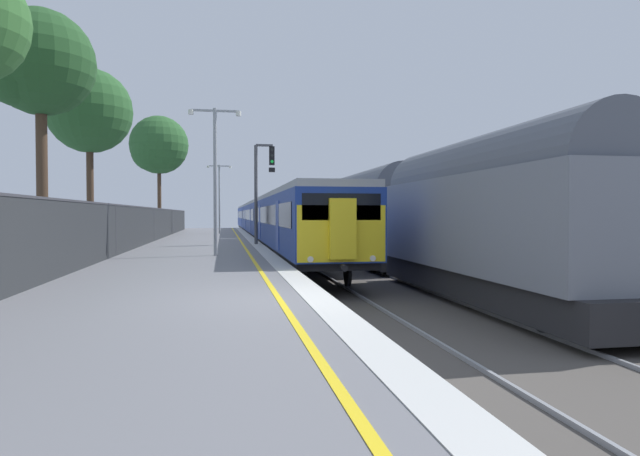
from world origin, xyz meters
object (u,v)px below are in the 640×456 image
at_px(platform_lamp_mid, 215,169).
at_px(background_tree_back, 91,113).
at_px(freight_train_adjacent_track, 369,214).
at_px(platform_lamp_far, 219,193).
at_px(background_tree_left, 36,66).
at_px(background_tree_right, 157,147).
at_px(signal_gantry, 261,182).
at_px(commuter_train_at_platform, 264,218).

bearing_deg(platform_lamp_mid, background_tree_back, 143.58).
relative_size(freight_train_adjacent_track, platform_lamp_mid, 6.64).
height_order(platform_lamp_mid, platform_lamp_far, platform_lamp_far).
bearing_deg(platform_lamp_mid, freight_train_adjacent_track, 37.61).
distance_m(platform_lamp_mid, background_tree_left, 6.88).
bearing_deg(background_tree_right, signal_gantry, -64.93).
height_order(commuter_train_at_platform, platform_lamp_mid, platform_lamp_mid).
xyz_separation_m(commuter_train_at_platform, signal_gantry, (-1.49, -18.13, 2.05)).
xyz_separation_m(platform_lamp_far, background_tree_right, (-4.75, -1.65, 3.54)).
height_order(freight_train_adjacent_track, background_tree_back, background_tree_back).
bearing_deg(signal_gantry, background_tree_right, 115.07).
distance_m(signal_gantry, background_tree_back, 8.97).
height_order(signal_gantry, platform_lamp_far, platform_lamp_far).
distance_m(signal_gantry, background_tree_right, 16.99).
distance_m(platform_lamp_mid, background_tree_right, 23.56).
bearing_deg(commuter_train_at_platform, background_tree_right, -160.09).
xyz_separation_m(commuter_train_at_platform, background_tree_right, (-8.52, -3.09, 5.63)).
bearing_deg(platform_lamp_far, background_tree_back, -104.73).
distance_m(background_tree_right, background_tree_back, 18.86).
distance_m(freight_train_adjacent_track, background_tree_right, 21.62).
bearing_deg(commuter_train_at_platform, background_tree_left, -109.06).
bearing_deg(background_tree_back, background_tree_right, 88.09).
bearing_deg(commuter_train_at_platform, freight_train_adjacent_track, -78.62).
bearing_deg(freight_train_adjacent_track, signal_gantry, 162.16).
height_order(signal_gantry, platform_lamp_mid, platform_lamp_mid).
relative_size(commuter_train_at_platform, freight_train_adjacent_track, 1.68).
distance_m(commuter_train_at_platform, background_tree_right, 10.67).
relative_size(freight_train_adjacent_track, signal_gantry, 7.06).
height_order(background_tree_right, background_tree_back, background_tree_right).
bearing_deg(platform_lamp_far, platform_lamp_mid, -90.00).
bearing_deg(signal_gantry, background_tree_back, -153.74).
distance_m(platform_lamp_far, background_tree_right, 6.15).
bearing_deg(background_tree_back, signal_gantry, 26.26).
relative_size(background_tree_right, background_tree_back, 1.17).
relative_size(background_tree_left, background_tree_back, 1.06).
bearing_deg(background_tree_left, commuter_train_at_platform, 70.94).
xyz_separation_m(signal_gantry, platform_lamp_far, (-2.28, 16.70, 0.04)).
bearing_deg(background_tree_left, background_tree_right, 87.55).
bearing_deg(platform_lamp_far, commuter_train_at_platform, 20.86).
height_order(commuter_train_at_platform, signal_gantry, signal_gantry).
xyz_separation_m(freight_train_adjacent_track, background_tree_back, (-13.16, -2.02, 4.42)).
bearing_deg(platform_lamp_far, signal_gantry, -82.21).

